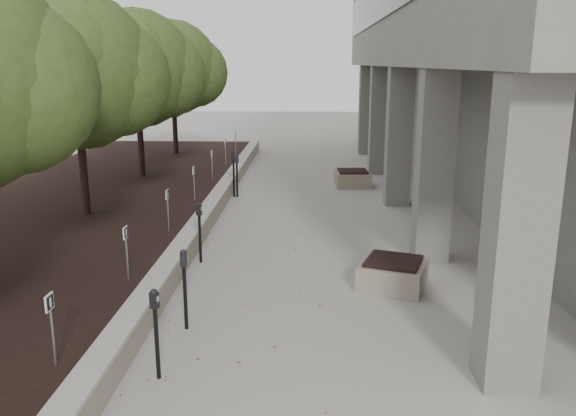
# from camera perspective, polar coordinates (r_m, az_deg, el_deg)

# --- Properties ---
(retaining_wall) EXTENTS (0.39, 26.00, 0.50)m
(retaining_wall) POSITION_cam_1_polar(r_m,az_deg,el_deg) (15.69, -7.59, -0.25)
(retaining_wall) COLOR gray
(retaining_wall) RESTS_ON ground
(planting_bed) EXTENTS (7.00, 26.00, 0.40)m
(planting_bed) POSITION_cam_1_polar(r_m,az_deg,el_deg) (16.72, -20.10, -0.28)
(planting_bed) COLOR black
(planting_bed) RESTS_ON ground
(crabapple_tree_3) EXTENTS (4.60, 4.00, 5.44)m
(crabapple_tree_3) POSITION_cam_1_polar(r_m,az_deg,el_deg) (15.11, -19.96, 9.53)
(crabapple_tree_3) COLOR #324A1C
(crabapple_tree_3) RESTS_ON planting_bed
(crabapple_tree_4) EXTENTS (4.60, 4.00, 5.44)m
(crabapple_tree_4) POSITION_cam_1_polar(r_m,az_deg,el_deg) (19.82, -14.55, 10.80)
(crabapple_tree_4) COLOR #324A1C
(crabapple_tree_4) RESTS_ON planting_bed
(crabapple_tree_5) EXTENTS (4.60, 4.00, 5.44)m
(crabapple_tree_5) POSITION_cam_1_polar(r_m,az_deg,el_deg) (24.66, -11.22, 11.53)
(crabapple_tree_5) COLOR #324A1C
(crabapple_tree_5) RESTS_ON planting_bed
(parking_sign_2) EXTENTS (0.04, 0.22, 0.96)m
(parking_sign_2) POSITION_cam_1_polar(r_m,az_deg,el_deg) (7.90, -22.16, -11.05)
(parking_sign_2) COLOR black
(parking_sign_2) RESTS_ON planting_bed
(parking_sign_3) EXTENTS (0.04, 0.22, 0.96)m
(parking_sign_3) POSITION_cam_1_polar(r_m,az_deg,el_deg) (10.51, -15.56, -4.30)
(parking_sign_3) COLOR black
(parking_sign_3) RESTS_ON planting_bed
(parking_sign_4) EXTENTS (0.04, 0.22, 0.96)m
(parking_sign_4) POSITION_cam_1_polar(r_m,az_deg,el_deg) (13.28, -11.71, -0.26)
(parking_sign_4) COLOR black
(parking_sign_4) RESTS_ON planting_bed
(parking_sign_5) EXTENTS (0.04, 0.22, 0.96)m
(parking_sign_5) POSITION_cam_1_polar(r_m,az_deg,el_deg) (16.13, -9.21, 2.37)
(parking_sign_5) COLOR black
(parking_sign_5) RESTS_ON planting_bed
(parking_sign_6) EXTENTS (0.04, 0.22, 0.96)m
(parking_sign_6) POSITION_cam_1_polar(r_m,az_deg,el_deg) (19.03, -7.46, 4.20)
(parking_sign_6) COLOR black
(parking_sign_6) RESTS_ON planting_bed
(parking_sign_7) EXTENTS (0.04, 0.22, 0.96)m
(parking_sign_7) POSITION_cam_1_polar(r_m,az_deg,el_deg) (21.95, -6.17, 5.55)
(parking_sign_7) COLOR black
(parking_sign_7) RESTS_ON planting_bed
(parking_sign_8) EXTENTS (0.04, 0.22, 0.96)m
(parking_sign_8) POSITION_cam_1_polar(r_m,az_deg,el_deg) (24.90, -5.18, 6.57)
(parking_sign_8) COLOR black
(parking_sign_8) RESTS_ON planting_bed
(parking_meter_1) EXTENTS (0.15, 0.12, 1.28)m
(parking_meter_1) POSITION_cam_1_polar(r_m,az_deg,el_deg) (7.97, -12.80, -12.00)
(parking_meter_1) COLOR black
(parking_meter_1) RESTS_ON ground
(parking_meter_2) EXTENTS (0.15, 0.12, 1.32)m
(parking_meter_2) POSITION_cam_1_polar(r_m,az_deg,el_deg) (9.27, -10.09, -7.90)
(parking_meter_2) COLOR black
(parking_meter_2) RESTS_ON ground
(parking_meter_3) EXTENTS (0.15, 0.12, 1.31)m
(parking_meter_3) POSITION_cam_1_polar(r_m,az_deg,el_deg) (12.26, -8.66, -2.41)
(parking_meter_3) COLOR black
(parking_meter_3) RESTS_ON ground
(parking_meter_4) EXTENTS (0.17, 0.14, 1.46)m
(parking_meter_4) POSITION_cam_1_polar(r_m,az_deg,el_deg) (18.19, -5.35, 3.34)
(parking_meter_4) COLOR black
(parking_meter_4) RESTS_ON ground
(parking_meter_5) EXTENTS (0.16, 0.13, 1.36)m
(parking_meter_5) POSITION_cam_1_polar(r_m,az_deg,el_deg) (18.21, -5.03, 3.20)
(parking_meter_5) COLOR black
(parking_meter_5) RESTS_ON ground
(planter_front) EXTENTS (1.47, 1.47, 0.54)m
(planter_front) POSITION_cam_1_polar(r_m,az_deg,el_deg) (11.11, 10.28, -6.32)
(planter_front) COLOR gray
(planter_front) RESTS_ON ground
(planter_back) EXTENTS (1.23, 1.23, 0.54)m
(planter_back) POSITION_cam_1_polar(r_m,az_deg,el_deg) (20.00, 6.35, 2.95)
(planter_back) COLOR gray
(planter_back) RESTS_ON ground
(berry_scatter) EXTENTS (3.30, 14.10, 0.02)m
(berry_scatter) POSITION_cam_1_polar(r_m,az_deg,el_deg) (11.75, -2.47, -6.28)
(berry_scatter) COLOR maroon
(berry_scatter) RESTS_ON ground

